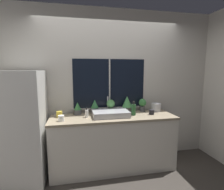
# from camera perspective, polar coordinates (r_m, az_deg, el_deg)

# --- Properties ---
(ground_plane) EXTENTS (14.00, 14.00, 0.00)m
(ground_plane) POSITION_cam_1_polar(r_m,az_deg,el_deg) (2.99, 1.77, -25.41)
(ground_plane) COLOR #38332D
(wall_back) EXTENTS (8.00, 0.09, 2.70)m
(wall_back) POSITION_cam_1_polar(r_m,az_deg,el_deg) (3.16, -0.92, 2.69)
(wall_back) COLOR #BCB7AD
(wall_back) RESTS_ON ground_plane
(wall_left) EXTENTS (0.06, 7.00, 2.70)m
(wall_left) POSITION_cam_1_polar(r_m,az_deg,el_deg) (4.17, -30.87, 2.87)
(wall_left) COLOR #BCB7AD
(wall_left) RESTS_ON ground_plane
(wall_right) EXTENTS (0.06, 7.00, 2.70)m
(wall_right) POSITION_cam_1_polar(r_m,az_deg,el_deg) (4.68, 21.37, 3.92)
(wall_right) COLOR #BCB7AD
(wall_right) RESTS_ON ground_plane
(counter) EXTENTS (2.03, 0.62, 0.90)m
(counter) POSITION_cam_1_polar(r_m,az_deg,el_deg) (3.03, 0.46, -15.15)
(counter) COLOR silver
(counter) RESTS_ON ground_plane
(refrigerator) EXTENTS (0.61, 0.73, 1.64)m
(refrigerator) POSITION_cam_1_polar(r_m,az_deg,el_deg) (2.91, -27.14, -9.30)
(refrigerator) COLOR silver
(refrigerator) RESTS_ON ground_plane
(sink) EXTENTS (0.58, 0.46, 0.29)m
(sink) POSITION_cam_1_polar(r_m,az_deg,el_deg) (2.88, -0.55, -5.96)
(sink) COLOR #ADADB2
(sink) RESTS_ON counter
(potted_plant_far_left) EXTENTS (0.13, 0.13, 0.21)m
(potted_plant_far_left) POSITION_cam_1_polar(r_m,az_deg,el_deg) (3.02, -11.16, -4.37)
(potted_plant_far_left) COLOR #4C4C51
(potted_plant_far_left) RESTS_ON counter
(potted_plant_left) EXTENTS (0.13, 0.13, 0.24)m
(potted_plant_left) POSITION_cam_1_polar(r_m,az_deg,el_deg) (3.03, -5.67, -3.71)
(potted_plant_left) COLOR #4C4C51
(potted_plant_left) RESTS_ON counter
(potted_plant_center) EXTENTS (0.14, 0.14, 0.24)m
(potted_plant_center) POSITION_cam_1_polar(r_m,az_deg,el_deg) (3.07, -0.38, -3.33)
(potted_plant_center) COLOR #4C4C51
(potted_plant_center) RESTS_ON counter
(potted_plant_right) EXTENTS (0.18, 0.18, 0.29)m
(potted_plant_right) POSITION_cam_1_polar(r_m,az_deg,el_deg) (3.13, 4.92, -2.62)
(potted_plant_right) COLOR #4C4C51
(potted_plant_right) RESTS_ON counter
(potted_plant_far_right) EXTENTS (0.14, 0.14, 0.23)m
(potted_plant_far_right) POSITION_cam_1_polar(r_m,az_deg,el_deg) (3.23, 9.91, -2.94)
(potted_plant_far_right) COLOR #4C4C51
(potted_plant_far_right) RESTS_ON counter
(soap_bottle) EXTENTS (0.05, 0.05, 0.16)m
(soap_bottle) POSITION_cam_1_polar(r_m,az_deg,el_deg) (2.82, -8.25, -5.94)
(soap_bottle) COLOR white
(soap_bottle) RESTS_ON counter
(bottle_tall) EXTENTS (0.07, 0.07, 0.23)m
(bottle_tall) POSITION_cam_1_polar(r_m,az_deg,el_deg) (2.94, 7.04, -4.71)
(bottle_tall) COLOR #235128
(bottle_tall) RESTS_ON counter
(mug_black) EXTENTS (0.09, 0.09, 0.08)m
(mug_black) POSITION_cam_1_polar(r_m,az_deg,el_deg) (3.06, 12.81, -5.46)
(mug_black) COLOR black
(mug_black) RESTS_ON counter
(mug_yellow) EXTENTS (0.09, 0.09, 0.10)m
(mug_yellow) POSITION_cam_1_polar(r_m,az_deg,el_deg) (2.92, -16.81, -6.03)
(mug_yellow) COLOR gold
(mug_yellow) RESTS_ON counter
(mug_white) EXTENTS (0.09, 0.09, 0.09)m
(mug_white) POSITION_cam_1_polar(r_m,az_deg,el_deg) (2.71, -16.26, -7.29)
(mug_white) COLOR white
(mug_white) RESTS_ON counter
(kettle) EXTENTS (0.17, 0.17, 0.16)m
(kettle) POSITION_cam_1_polar(r_m,az_deg,el_deg) (3.29, 14.18, -3.79)
(kettle) COLOR #B2B2B7
(kettle) RESTS_ON counter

